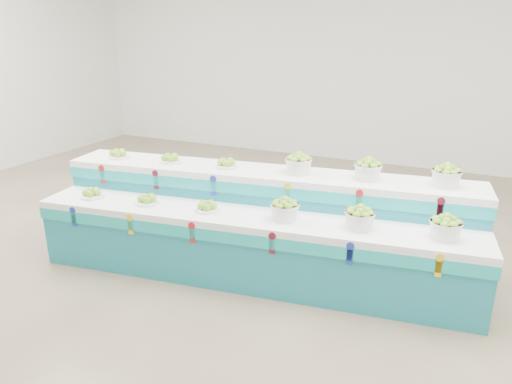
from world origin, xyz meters
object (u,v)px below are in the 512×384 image
(plate_upper_mid, at_px, (170,158))
(basket_upper_right, at_px, (446,176))
(display_stand, at_px, (256,225))
(basket_lower_left, at_px, (285,209))

(plate_upper_mid, xyz_separation_m, basket_upper_right, (2.87, 0.38, 0.05))
(display_stand, distance_m, basket_upper_right, 1.92)
(basket_lower_left, relative_size, basket_upper_right, 1.00)
(display_stand, bearing_deg, plate_upper_mid, 165.80)
(basket_lower_left, bearing_deg, basket_upper_right, 28.73)
(basket_lower_left, distance_m, plate_upper_mid, 1.59)
(basket_lower_left, xyz_separation_m, basket_upper_right, (1.34, 0.73, 0.30))
(plate_upper_mid, distance_m, basket_upper_right, 2.89)
(display_stand, distance_m, basket_lower_left, 0.56)
(display_stand, distance_m, plate_upper_mid, 1.26)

